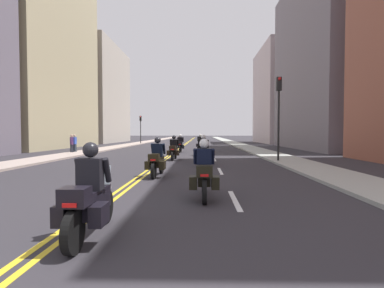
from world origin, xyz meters
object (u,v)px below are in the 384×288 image
Objects in this scene: motorcycle_5 at (202,147)px; pedestrian_0 at (75,143)px; motorcycle_1 at (204,174)px; pedestrian_1 at (72,144)px; motorcycle_2 at (157,160)px; motorcycle_7 at (200,144)px; traffic_light_far at (141,124)px; motorcycle_4 at (174,150)px; motorcycle_3 at (203,153)px; motorcycle_0 at (89,200)px; traffic_light_near at (279,104)px; motorcycle_6 at (180,145)px.

motorcycle_5 reaches higher than pedestrian_0.
pedestrian_1 is at bearing 122.37° from motorcycle_1.
motorcycle_7 is (1.67, 18.76, 0.01)m from motorcycle_2.
traffic_light_far is 2.70× the size of pedestrian_1.
motorcycle_1 is 0.98× the size of motorcycle_4.
motorcycle_3 reaches higher than motorcycle_1.
pedestrian_1 is (-9.15, 13.17, 0.18)m from motorcycle_2.
motorcycle_0 is 14.90m from traffic_light_near.
motorcycle_3 is 1.03× the size of motorcycle_6.
traffic_light_far reaches higher than motorcycle_1.
motorcycle_2 is at bearing -136.65° from traffic_light_near.
motorcycle_3 is at bearing -88.17° from motorcycle_5.
traffic_light_far reaches higher than motorcycle_6.
motorcycle_5 is 0.52× the size of traffic_light_far.
motorcycle_2 is at bearing -93.31° from motorcycle_7.
motorcycle_7 is (1.76, 25.93, 0.01)m from motorcycle_0.
motorcycle_1 is 0.99× the size of motorcycle_3.
motorcycle_4 is (0.09, 14.69, -0.00)m from motorcycle_0.
pedestrian_1 is at bearing 155.08° from traffic_light_near.
motorcycle_1 is 8.23m from motorcycle_3.
pedestrian_1 is (-9.14, 5.65, 0.19)m from motorcycle_4.
pedestrian_0 is at bearing 121.46° from motorcycle_1.
motorcycle_0 is 0.98× the size of motorcycle_2.
traffic_light_far reaches higher than motorcycle_5.
pedestrian_1 is at bearing 172.15° from motorcycle_5.
motorcycle_3 is 0.99× the size of motorcycle_4.
motorcycle_4 is at bearing 23.53° from pedestrian_1.
motorcycle_6 is at bearing 67.52° from pedestrian_1.
traffic_light_near is 17.60m from pedestrian_0.
pedestrian_1 reaches higher than motorcycle_0.
motorcycle_5 is 0.46× the size of traffic_light_near.
pedestrian_1 reaches higher than motorcycle_1.
motorcycle_4 is 10.75m from pedestrian_1.
motorcycle_3 reaches higher than motorcycle_6.
motorcycle_6 is 4.03m from motorcycle_7.
motorcycle_6 is at bearing 89.43° from motorcycle_0.
traffic_light_far is (-9.47, 23.48, 2.38)m from motorcycle_5.
motorcycle_6 is (-1.95, 19.16, 0.02)m from motorcycle_1.
motorcycle_0 is at bearing -94.41° from motorcycle_5.
motorcycle_0 is at bearing -148.93° from pedestrian_0.
motorcycle_4 is at bearing 121.29° from motorcycle_3.
motorcycle_3 reaches higher than motorcycle_4.
motorcycle_7 reaches higher than motorcycle_4.
motorcycle_7 is 11.91m from pedestrian_0.
traffic_light_near is at bearing -68.17° from motorcycle_7.
motorcycle_6 is 0.98× the size of motorcycle_7.
motorcycle_7 is at bearing 90.23° from motorcycle_1.
pedestrian_0 is at bearing 147.49° from motorcycle_4.
motorcycle_0 reaches higher than motorcycle_4.
motorcycle_0 is at bearing -92.11° from motorcycle_7.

